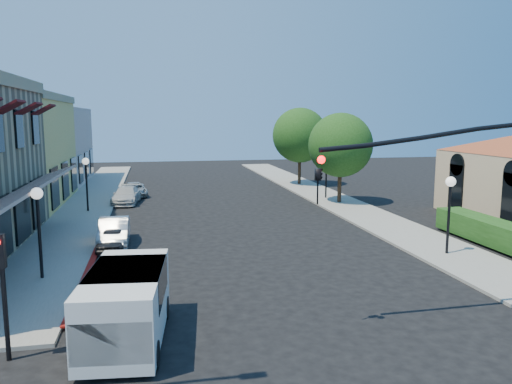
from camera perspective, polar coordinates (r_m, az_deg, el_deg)
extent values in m
plane|color=black|center=(13.68, 8.12, -18.19)|extent=(120.00, 120.00, 0.00)
cube|color=gray|center=(39.20, -18.14, -0.83)|extent=(3.50, 50.00, 0.12)
cube|color=gray|center=(41.06, 6.90, -0.06)|extent=(3.50, 50.00, 0.12)
cube|color=maroon|center=(20.58, -18.79, -9.28)|extent=(0.25, 10.00, 0.06)
cube|color=#561416|center=(23.30, -24.86, 0.13)|extent=(1.75, 17.00, 0.67)
cube|color=#430D11|center=(22.99, -26.38, 8.69)|extent=(1.02, 1.50, 0.60)
cube|color=#430D11|center=(26.30, -24.52, 8.67)|extent=(1.02, 1.50, 0.60)
cube|color=#430D11|center=(29.63, -23.07, 8.65)|extent=(1.02, 1.50, 0.60)
cube|color=black|center=(23.08, -27.08, -3.75)|extent=(0.12, 2.60, 2.60)
cube|color=black|center=(26.31, -25.15, -2.22)|extent=(0.12, 2.60, 2.60)
cube|color=black|center=(29.58, -23.65, -1.02)|extent=(0.12, 2.60, 2.60)
cube|color=tan|center=(50.80, -24.57, 4.77)|extent=(10.00, 12.00, 7.00)
cube|color=black|center=(29.93, 27.14, -0.75)|extent=(0.12, 1.40, 2.80)
cube|color=black|center=(33.92, 21.88, 0.56)|extent=(0.12, 1.40, 2.80)
cube|color=#1B4213|center=(26.66, 25.61, -5.63)|extent=(1.40, 8.00, 1.10)
cylinder|color=black|center=(36.28, 9.51, 0.34)|extent=(0.28, 0.28, 2.10)
sphere|color=#1B4213|center=(35.97, 9.63, 5.31)|extent=(4.56, 4.56, 4.56)
cylinder|color=black|center=(45.66, 4.99, 2.20)|extent=(0.28, 0.28, 2.27)
sphere|color=#1B4213|center=(45.41, 5.04, 6.48)|extent=(4.94, 4.94, 4.94)
cylinder|color=black|center=(15.43, 21.18, 5.98)|extent=(7.80, 0.14, 0.14)
imported|color=black|center=(13.78, 7.21, 2.50)|extent=(0.20, 0.16, 1.00)
sphere|color=#FF0C0C|center=(13.59, 7.47, 3.68)|extent=(0.22, 0.22, 0.22)
cylinder|color=black|center=(14.27, -26.77, -11.35)|extent=(0.12, 0.12, 3.00)
cylinder|color=black|center=(20.43, -23.48, -5.01)|extent=(0.12, 0.12, 3.20)
sphere|color=white|center=(20.12, -23.77, -0.15)|extent=(0.44, 0.44, 0.44)
cylinder|color=black|center=(34.04, -18.76, 0.41)|extent=(0.12, 0.12, 3.20)
sphere|color=white|center=(33.85, -18.90, 3.34)|extent=(0.44, 0.44, 0.44)
cylinder|color=black|center=(23.71, 21.14, -3.08)|extent=(0.12, 0.12, 3.20)
sphere|color=white|center=(23.44, 21.37, 1.11)|extent=(0.44, 0.44, 0.44)
cylinder|color=black|center=(37.96, 8.02, 1.57)|extent=(0.12, 0.12, 3.20)
sphere|color=white|center=(37.79, 8.07, 4.21)|extent=(0.44, 0.44, 0.44)
cube|color=silver|center=(14.41, -14.62, -12.27)|extent=(2.43, 4.72, 1.86)
cube|color=silver|center=(12.66, -16.02, -15.83)|extent=(1.96, 0.82, 1.03)
cube|color=black|center=(12.79, -15.82, -13.06)|extent=(1.75, 0.29, 0.93)
cube|color=black|center=(14.54, -14.50, -10.13)|extent=(2.25, 2.88, 0.93)
cylinder|color=black|center=(13.47, -19.42, -17.43)|extent=(0.33, 0.70, 0.68)
cylinder|color=black|center=(16.24, -16.78, -12.74)|extent=(0.33, 0.70, 0.68)
cylinder|color=black|center=(13.18, -11.63, -17.73)|extent=(0.33, 0.70, 0.68)
cylinder|color=black|center=(16.00, -10.46, -12.85)|extent=(0.33, 0.70, 0.68)
imported|color=black|center=(24.21, -16.06, -5.22)|extent=(1.45, 3.15, 1.04)
imported|color=#B4B7BA|center=(25.15, -15.90, -4.41)|extent=(1.40, 3.95, 1.30)
imported|color=#BABAB8|center=(36.94, -14.59, -0.37)|extent=(2.21, 4.36, 1.21)
imported|color=#A6A9AB|center=(40.37, -13.72, 0.29)|extent=(2.18, 3.98, 1.06)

